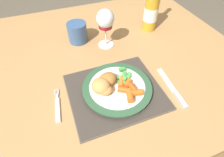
{
  "coord_description": "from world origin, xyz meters",
  "views": [
    {
      "loc": [
        -0.12,
        -0.56,
        1.23
      ],
      "look_at": [
        0.03,
        -0.18,
        0.78
      ],
      "focal_mm": 28.0,
      "sensor_mm": 36.0,
      "label": 1
    }
  ],
  "objects_px": {
    "wine_glass": "(105,21)",
    "drinking_cup": "(77,32)",
    "fork": "(58,107)",
    "table_knife": "(174,90)",
    "bottle": "(151,9)",
    "dinner_plate": "(117,88)",
    "dining_table": "(93,72)"
  },
  "relations": [
    {
      "from": "dinner_plate",
      "to": "wine_glass",
      "type": "xyz_separation_m",
      "value": [
        0.05,
        0.27,
        0.1
      ]
    },
    {
      "from": "dinner_plate",
      "to": "wine_glass",
      "type": "distance_m",
      "value": 0.29
    },
    {
      "from": "fork",
      "to": "table_knife",
      "type": "distance_m",
      "value": 0.4
    },
    {
      "from": "wine_glass",
      "to": "bottle",
      "type": "bearing_deg",
      "value": 12.14
    },
    {
      "from": "dining_table",
      "to": "fork",
      "type": "height_order",
      "value": "fork"
    },
    {
      "from": "dinner_plate",
      "to": "drinking_cup",
      "type": "bearing_deg",
      "value": 99.27
    },
    {
      "from": "wine_glass",
      "to": "drinking_cup",
      "type": "distance_m",
      "value": 0.15
    },
    {
      "from": "table_knife",
      "to": "wine_glass",
      "type": "relative_size",
      "value": 1.14
    },
    {
      "from": "table_knife",
      "to": "wine_glass",
      "type": "bearing_deg",
      "value": 111.62
    },
    {
      "from": "dinner_plate",
      "to": "bottle",
      "type": "height_order",
      "value": "bottle"
    },
    {
      "from": "fork",
      "to": "bottle",
      "type": "xyz_separation_m",
      "value": [
        0.51,
        0.32,
        0.1
      ]
    },
    {
      "from": "table_knife",
      "to": "bottle",
      "type": "bearing_deg",
      "value": 73.95
    },
    {
      "from": "dining_table",
      "to": "table_knife",
      "type": "relative_size",
      "value": 6.78
    },
    {
      "from": "dining_table",
      "to": "table_knife",
      "type": "distance_m",
      "value": 0.37
    },
    {
      "from": "bottle",
      "to": "fork",
      "type": "bearing_deg",
      "value": -147.8
    },
    {
      "from": "dinner_plate",
      "to": "table_knife",
      "type": "distance_m",
      "value": 0.2
    },
    {
      "from": "wine_glass",
      "to": "dining_table",
      "type": "bearing_deg",
      "value": -143.04
    },
    {
      "from": "fork",
      "to": "wine_glass",
      "type": "bearing_deg",
      "value": 45.67
    },
    {
      "from": "dining_table",
      "to": "wine_glass",
      "type": "relative_size",
      "value": 7.71
    },
    {
      "from": "dining_table",
      "to": "bottle",
      "type": "xyz_separation_m",
      "value": [
        0.34,
        0.12,
        0.19
      ]
    },
    {
      "from": "dining_table",
      "to": "table_knife",
      "type": "bearing_deg",
      "value": -51.1
    },
    {
      "from": "fork",
      "to": "drinking_cup",
      "type": "relative_size",
      "value": 1.5
    },
    {
      "from": "fork",
      "to": "wine_glass",
      "type": "relative_size",
      "value": 0.79
    },
    {
      "from": "wine_glass",
      "to": "drinking_cup",
      "type": "height_order",
      "value": "wine_glass"
    },
    {
      "from": "dinner_plate",
      "to": "fork",
      "type": "distance_m",
      "value": 0.21
    },
    {
      "from": "wine_glass",
      "to": "bottle",
      "type": "relative_size",
      "value": 0.59
    },
    {
      "from": "dining_table",
      "to": "dinner_plate",
      "type": "xyz_separation_m",
      "value": [
        0.03,
        -0.2,
        0.1
      ]
    },
    {
      "from": "fork",
      "to": "wine_glass",
      "type": "height_order",
      "value": "wine_glass"
    },
    {
      "from": "bottle",
      "to": "drinking_cup",
      "type": "height_order",
      "value": "bottle"
    },
    {
      "from": "dining_table",
      "to": "drinking_cup",
      "type": "distance_m",
      "value": 0.19
    },
    {
      "from": "dinner_plate",
      "to": "fork",
      "type": "relative_size",
      "value": 1.81
    },
    {
      "from": "fork",
      "to": "table_knife",
      "type": "relative_size",
      "value": 0.69
    }
  ]
}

